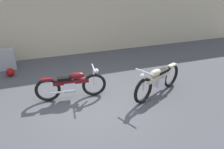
{
  "coord_description": "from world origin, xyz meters",
  "views": [
    {
      "loc": [
        -1.08,
        -4.89,
        3.24
      ],
      "look_at": [
        0.84,
        0.55,
        0.55
      ],
      "focal_mm": 35.01,
      "sensor_mm": 36.0,
      "label": 1
    }
  ],
  "objects_px": {
    "stone_marker": "(3,60)",
    "motorcycle_maroon": "(72,85)",
    "helmet": "(10,72)",
    "motorcycle_cream": "(158,80)"
  },
  "relations": [
    {
      "from": "stone_marker",
      "to": "motorcycle_maroon",
      "type": "bearing_deg",
      "value": -54.65
    },
    {
      "from": "motorcycle_maroon",
      "to": "motorcycle_cream",
      "type": "bearing_deg",
      "value": -8.27
    },
    {
      "from": "stone_marker",
      "to": "helmet",
      "type": "bearing_deg",
      "value": -70.71
    },
    {
      "from": "stone_marker",
      "to": "motorcycle_cream",
      "type": "distance_m",
      "value": 5.52
    },
    {
      "from": "stone_marker",
      "to": "motorcycle_maroon",
      "type": "xyz_separation_m",
      "value": [
        1.99,
        -2.8,
        0.03
      ]
    },
    {
      "from": "motorcycle_cream",
      "to": "motorcycle_maroon",
      "type": "relative_size",
      "value": 0.99
    },
    {
      "from": "stone_marker",
      "to": "helmet",
      "type": "height_order",
      "value": "stone_marker"
    },
    {
      "from": "helmet",
      "to": "motorcycle_maroon",
      "type": "xyz_separation_m",
      "value": [
        1.77,
        -2.17,
        0.28
      ]
    },
    {
      "from": "stone_marker",
      "to": "motorcycle_maroon",
      "type": "height_order",
      "value": "motorcycle_maroon"
    },
    {
      "from": "stone_marker",
      "to": "motorcycle_cream",
      "type": "xyz_separation_m",
      "value": [
        4.36,
        -3.39,
        0.06
      ]
    }
  ]
}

